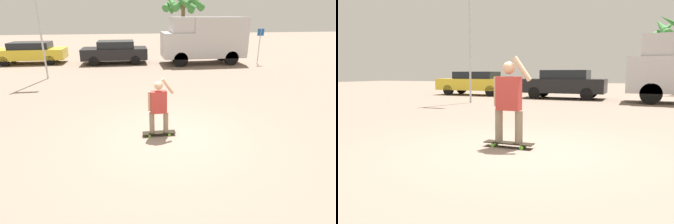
{
  "view_description": "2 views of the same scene",
  "coord_description": "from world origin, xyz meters",
  "views": [
    {
      "loc": [
        -1.01,
        -6.47,
        3.18
      ],
      "look_at": [
        0.07,
        0.53,
        0.52
      ],
      "focal_mm": 28.0,
      "sensor_mm": 36.0,
      "label": 1
    },
    {
      "loc": [
        1.9,
        -5.28,
        1.34
      ],
      "look_at": [
        -0.54,
        0.69,
        0.57
      ],
      "focal_mm": 35.0,
      "sensor_mm": 36.0,
      "label": 2
    }
  ],
  "objects": [
    {
      "name": "flagpole",
      "position": [
        -5.11,
        7.8,
        4.49
      ],
      "size": [
        1.06,
        0.12,
        7.95
      ],
      "color": "#B7B7BC",
      "rests_on": "ground_plane"
    },
    {
      "name": "person_skateboarder",
      "position": [
        -0.25,
        0.11,
        0.91
      ],
      "size": [
        0.71,
        0.22,
        1.54
      ],
      "color": "gray",
      "rests_on": "skateboard"
    },
    {
      "name": "ground_plane",
      "position": [
        0.0,
        0.0,
        0.0
      ],
      "size": [
        80.0,
        80.0,
        0.0
      ],
      "primitive_type": "plane",
      "color": "gray"
    },
    {
      "name": "parked_car_yellow",
      "position": [
        -7.44,
        12.62,
        0.76
      ],
      "size": [
        4.57,
        1.8,
        1.42
      ],
      "color": "black",
      "rests_on": "ground_plane"
    },
    {
      "name": "skateboard",
      "position": [
        -0.25,
        0.11,
        0.07
      ],
      "size": [
        0.91,
        0.23,
        0.09
      ],
      "color": "black",
      "rests_on": "ground_plane"
    },
    {
      "name": "parked_car_black",
      "position": [
        -1.8,
        11.85,
        0.79
      ],
      "size": [
        4.29,
        1.93,
        1.49
      ],
      "color": "black",
      "rests_on": "ground_plane"
    }
  ]
}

